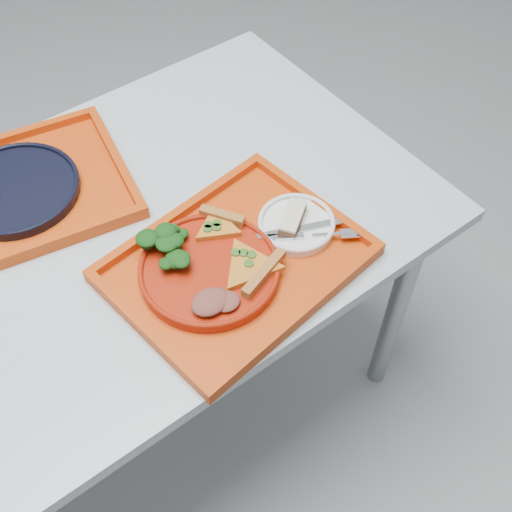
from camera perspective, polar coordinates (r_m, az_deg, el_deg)
name	(u,v)px	position (r m, az deg, el deg)	size (l,w,h in m)	color
ground	(110,433)	(1.91, -12.88, -15.08)	(10.00, 10.00, 0.00)	gray
table	(48,298)	(1.33, -18.02, -3.54)	(1.60, 0.80, 0.75)	#A4ADB7
tray_main	(237,265)	(1.21, -1.72, -0.80)	(0.45, 0.35, 0.01)	#C03B0A
tray_far	(18,195)	(1.42, -20.42, 5.10)	(0.45, 0.35, 0.01)	#C03B0A
dinner_plate	(209,271)	(1.19, -4.17, -1.34)	(0.26, 0.26, 0.02)	#9C1E0A
side_plate	(296,225)	(1.26, 3.60, 2.74)	(0.15, 0.15, 0.01)	white
navy_plate	(16,190)	(1.41, -20.58, 5.49)	(0.26, 0.26, 0.02)	black
pizza_slice_a	(249,265)	(1.17, -0.63, -0.77)	(0.13, 0.12, 0.02)	gold
pizza_slice_b	(217,226)	(1.23, -3.48, 2.71)	(0.10, 0.09, 0.02)	gold
salad_heap	(173,246)	(1.19, -7.36, 0.90)	(0.10, 0.09, 0.05)	black
meat_portion	(210,302)	(1.13, -4.12, -4.09)	(0.07, 0.06, 0.02)	brown
dessert_bar	(293,218)	(1.25, 3.27, 3.35)	(0.09, 0.08, 0.02)	#4F2C1A
knife	(303,228)	(1.24, 4.24, 2.53)	(0.18, 0.02, 0.01)	silver
fork	(311,235)	(1.23, 4.92, 1.85)	(0.18, 0.02, 0.01)	silver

